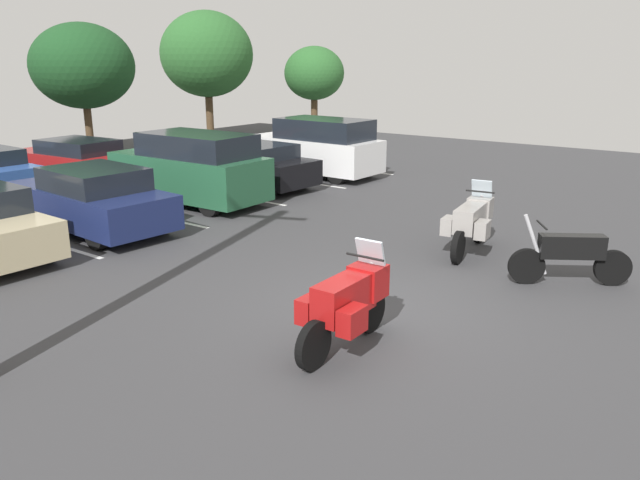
# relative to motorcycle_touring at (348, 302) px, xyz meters

# --- Properties ---
(ground) EXTENTS (44.00, 44.00, 0.10)m
(ground) POSITION_rel_motorcycle_touring_xyz_m (1.25, 0.41, -0.74)
(ground) COLOR #38383A
(motorcycle_touring) EXTENTS (2.14, 0.93, 1.47)m
(motorcycle_touring) POSITION_rel_motorcycle_touring_xyz_m (0.00, 0.00, 0.00)
(motorcycle_touring) COLOR black
(motorcycle_touring) RESTS_ON ground
(motorcycle_second) EXTENTS (2.36, 0.99, 1.43)m
(motorcycle_second) POSITION_rel_motorcycle_touring_xyz_m (5.38, 0.46, -0.01)
(motorcycle_second) COLOR black
(motorcycle_second) RESTS_ON ground
(motorcycle_third) EXTENTS (1.29, 1.91, 1.31)m
(motorcycle_third) POSITION_rel_motorcycle_touring_xyz_m (4.52, -1.79, -0.13)
(motorcycle_third) COLOR black
(motorcycle_third) RESTS_ON ground
(car_navy) EXTENTS (2.23, 4.79, 1.53)m
(car_navy) POSITION_rel_motorcycle_touring_xyz_m (1.64, 8.45, 0.06)
(car_navy) COLOR navy
(car_navy) RESTS_ON ground
(car_green) EXTENTS (2.01, 4.71, 2.00)m
(car_green) POSITION_rel_motorcycle_touring_xyz_m (5.03, 8.70, 0.31)
(car_green) COLOR #235638
(car_green) RESTS_ON ground
(car_black) EXTENTS (2.19, 4.57, 1.39)m
(car_black) POSITION_rel_motorcycle_touring_xyz_m (7.80, 8.95, 0.00)
(car_black) COLOR black
(car_black) RESTS_ON ground
(car_white) EXTENTS (2.01, 4.83, 1.99)m
(car_white) POSITION_rel_motorcycle_touring_xyz_m (10.63, 8.49, 0.30)
(car_white) COLOR white
(car_white) RESTS_ON ground
(car_far_red) EXTENTS (2.18, 4.92, 1.38)m
(car_far_red) POSITION_rel_motorcycle_touring_xyz_m (5.11, 14.52, 0.00)
(car_far_red) COLOR maroon
(car_far_red) RESTS_ON ground
(tree_center) EXTENTS (4.19, 4.19, 5.39)m
(tree_center) POSITION_rel_motorcycle_touring_xyz_m (8.88, 19.20, 2.96)
(tree_center) COLOR #4C3823
(tree_center) RESTS_ON ground
(tree_left) EXTENTS (3.25, 3.25, 4.60)m
(tree_left) POSITION_rel_motorcycle_touring_xyz_m (21.16, 16.48, 2.47)
(tree_left) COLOR #4C3823
(tree_left) RESTS_ON ground
(tree_rear) EXTENTS (4.67, 4.67, 6.28)m
(tree_rear) POSITION_rel_motorcycle_touring_xyz_m (16.31, 19.65, 3.46)
(tree_rear) COLOR #4C3823
(tree_rear) RESTS_ON ground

